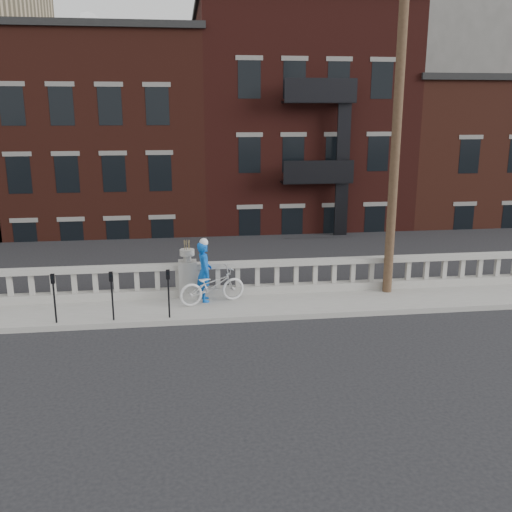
{
  "coord_description": "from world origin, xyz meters",
  "views": [
    {
      "loc": [
        -0.14,
        -12.77,
        5.69
      ],
      "look_at": [
        1.99,
        3.2,
        1.54
      ],
      "focal_mm": 40.0,
      "sensor_mm": 36.0,
      "label": 1
    }
  ],
  "objects": [
    {
      "name": "planter_pedestal",
      "position": [
        0.0,
        3.95,
        0.83
      ],
      "size": [
        0.55,
        0.55,
        1.76
      ],
      "color": "gray",
      "rests_on": "sidewalk"
    },
    {
      "name": "parking_meter_c",
      "position": [
        -2.05,
        2.15,
        1.0
      ],
      "size": [
        0.1,
        0.09,
        1.36
      ],
      "color": "black",
      "rests_on": "sidewalk"
    },
    {
      "name": "parking_meter_b",
      "position": [
        -3.55,
        2.15,
        1.0
      ],
      "size": [
        0.1,
        0.09,
        1.36
      ],
      "color": "black",
      "rests_on": "sidewalk"
    },
    {
      "name": "utility_pole",
      "position": [
        6.2,
        3.6,
        5.24
      ],
      "size": [
        1.6,
        0.28,
        10.0
      ],
      "color": "#422D1E",
      "rests_on": "sidewalk"
    },
    {
      "name": "bicycle",
      "position": [
        0.69,
        3.23,
        0.68
      ],
      "size": [
        2.13,
        1.28,
        1.05
      ],
      "primitive_type": "imported",
      "rotation": [
        0.0,
        0.0,
        1.88
      ],
      "color": "silver",
      "rests_on": "sidewalk"
    },
    {
      "name": "lower_level",
      "position": [
        0.56,
        23.04,
        2.63
      ],
      "size": [
        80.0,
        44.0,
        20.8
      ],
      "color": "#605E59",
      "rests_on": "ground"
    },
    {
      "name": "ground",
      "position": [
        0.0,
        0.0,
        0.0
      ],
      "size": [
        120.0,
        120.0,
        0.0
      ],
      "primitive_type": "plane",
      "color": "black",
      "rests_on": "ground"
    },
    {
      "name": "sidewalk",
      "position": [
        0.0,
        3.0,
        0.07
      ],
      "size": [
        32.0,
        2.2,
        0.15
      ],
      "primitive_type": "cube",
      "color": "gray",
      "rests_on": "ground"
    },
    {
      "name": "balustrade",
      "position": [
        0.0,
        3.95,
        0.64
      ],
      "size": [
        28.0,
        0.34,
        1.03
      ],
      "color": "gray",
      "rests_on": "sidewalk"
    },
    {
      "name": "cyclist",
      "position": [
        0.49,
        3.46,
        1.05
      ],
      "size": [
        0.48,
        0.69,
        1.8
      ],
      "primitive_type": "imported",
      "rotation": [
        0.0,
        0.0,
        1.65
      ],
      "color": "#0B4DB0",
      "rests_on": "sidewalk"
    },
    {
      "name": "parking_meter_d",
      "position": [
        -0.55,
        2.15,
        1.0
      ],
      "size": [
        0.1,
        0.09,
        1.36
      ],
      "color": "black",
      "rests_on": "sidewalk"
    }
  ]
}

